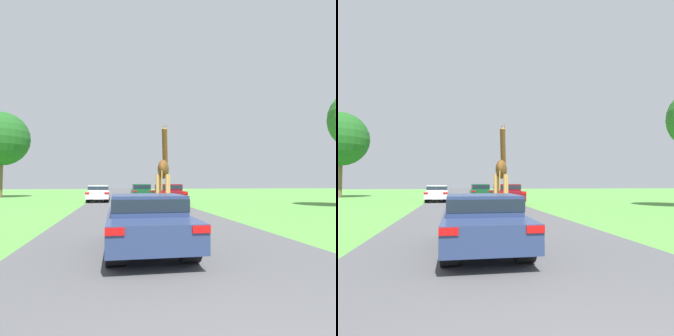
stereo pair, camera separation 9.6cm
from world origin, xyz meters
TOP-DOWN VIEW (x-y plane):
  - road at (0.00, 30.00)m, footprint 6.91×120.00m
  - giraffe_near_road at (1.25, 14.62)m, footprint 1.03×2.71m
  - car_lead_maroon at (-0.55, 5.80)m, footprint 1.74×3.96m
  - car_queue_right at (-2.64, 24.71)m, footprint 1.76×4.76m
  - car_queue_left at (1.35, 29.64)m, footprint 1.91×4.55m
  - car_far_ahead at (2.55, 20.57)m, footprint 1.88×4.45m
  - tree_centre_back at (-13.37, 33.48)m, footprint 5.77×5.77m

SIDE VIEW (x-z plane):
  - road at x=0.00m, z-range 0.00..0.00m
  - car_lead_maroon at x=-0.55m, z-range 0.06..1.32m
  - car_queue_right at x=-2.64m, z-range 0.06..1.40m
  - car_queue_left at x=1.35m, z-range 0.05..1.48m
  - car_far_ahead at x=2.55m, z-range 0.05..1.50m
  - giraffe_near_road at x=1.25m, z-range -0.18..4.70m
  - tree_centre_back at x=-13.37m, z-range 1.69..10.87m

